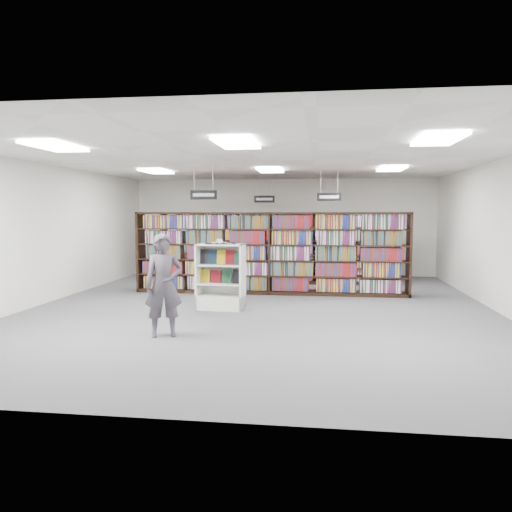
# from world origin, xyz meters

# --- Properties ---
(floor) EXTENTS (12.00, 12.00, 0.00)m
(floor) POSITION_xyz_m (0.00, 0.00, 0.00)
(floor) COLOR #4C4B50
(floor) RESTS_ON ground
(ceiling) EXTENTS (10.00, 12.00, 0.10)m
(ceiling) POSITION_xyz_m (0.00, 0.00, 3.20)
(ceiling) COLOR silver
(ceiling) RESTS_ON wall_back
(wall_back) EXTENTS (10.00, 0.10, 3.20)m
(wall_back) POSITION_xyz_m (0.00, 6.00, 1.60)
(wall_back) COLOR silver
(wall_back) RESTS_ON ground
(wall_front) EXTENTS (10.00, 0.10, 3.20)m
(wall_front) POSITION_xyz_m (0.00, -6.00, 1.60)
(wall_front) COLOR silver
(wall_front) RESTS_ON ground
(wall_left) EXTENTS (0.10, 12.00, 3.20)m
(wall_left) POSITION_xyz_m (-5.00, 0.00, 1.60)
(wall_left) COLOR silver
(wall_left) RESTS_ON ground
(wall_right) EXTENTS (0.10, 12.00, 3.20)m
(wall_right) POSITION_xyz_m (5.00, 0.00, 1.60)
(wall_right) COLOR silver
(wall_right) RESTS_ON ground
(bookshelf_row_near) EXTENTS (7.00, 0.60, 2.10)m
(bookshelf_row_near) POSITION_xyz_m (0.00, 2.00, 1.05)
(bookshelf_row_near) COLOR black
(bookshelf_row_near) RESTS_ON floor
(bookshelf_row_mid) EXTENTS (7.00, 0.60, 2.10)m
(bookshelf_row_mid) POSITION_xyz_m (0.00, 4.00, 1.05)
(bookshelf_row_mid) COLOR black
(bookshelf_row_mid) RESTS_ON floor
(bookshelf_row_far) EXTENTS (7.00, 0.60, 2.10)m
(bookshelf_row_far) POSITION_xyz_m (0.00, 5.70, 1.05)
(bookshelf_row_far) COLOR black
(bookshelf_row_far) RESTS_ON floor
(aisle_sign_left) EXTENTS (0.65, 0.02, 0.80)m
(aisle_sign_left) POSITION_xyz_m (-1.50, 1.00, 2.53)
(aisle_sign_left) COLOR #B2B2B7
(aisle_sign_left) RESTS_ON ceiling
(aisle_sign_right) EXTENTS (0.65, 0.02, 0.80)m
(aisle_sign_right) POSITION_xyz_m (1.50, 3.00, 2.53)
(aisle_sign_right) COLOR #B2B2B7
(aisle_sign_right) RESTS_ON ceiling
(aisle_sign_center) EXTENTS (0.65, 0.02, 0.80)m
(aisle_sign_center) POSITION_xyz_m (-0.50, 5.00, 2.53)
(aisle_sign_center) COLOR #B2B2B7
(aisle_sign_center) RESTS_ON ceiling
(troffer_front_left) EXTENTS (0.60, 1.20, 0.04)m
(troffer_front_left) POSITION_xyz_m (-3.00, -3.00, 3.16)
(troffer_front_left) COLOR white
(troffer_front_left) RESTS_ON ceiling
(troffer_front_center) EXTENTS (0.60, 1.20, 0.04)m
(troffer_front_center) POSITION_xyz_m (0.00, -3.00, 3.16)
(troffer_front_center) COLOR white
(troffer_front_center) RESTS_ON ceiling
(troffer_front_right) EXTENTS (0.60, 1.20, 0.04)m
(troffer_front_right) POSITION_xyz_m (3.00, -3.00, 3.16)
(troffer_front_right) COLOR white
(troffer_front_right) RESTS_ON ceiling
(troffer_back_left) EXTENTS (0.60, 1.20, 0.04)m
(troffer_back_left) POSITION_xyz_m (-3.00, 2.00, 3.16)
(troffer_back_left) COLOR white
(troffer_back_left) RESTS_ON ceiling
(troffer_back_center) EXTENTS (0.60, 1.20, 0.04)m
(troffer_back_center) POSITION_xyz_m (0.00, 2.00, 3.16)
(troffer_back_center) COLOR white
(troffer_back_center) RESTS_ON ceiling
(troffer_back_right) EXTENTS (0.60, 1.20, 0.04)m
(troffer_back_right) POSITION_xyz_m (3.00, 2.00, 3.16)
(troffer_back_right) COLOR white
(troffer_back_right) RESTS_ON ceiling
(endcap_display) EXTENTS (1.04, 0.57, 1.42)m
(endcap_display) POSITION_xyz_m (-0.83, -0.23, 0.48)
(endcap_display) COLOR silver
(endcap_display) RESTS_ON floor
(open_book) EXTENTS (0.73, 0.56, 0.13)m
(open_book) POSITION_xyz_m (-0.86, -0.21, 1.45)
(open_book) COLOR black
(open_book) RESTS_ON endcap_display
(shopper) EXTENTS (0.74, 0.62, 1.74)m
(shopper) POSITION_xyz_m (-1.31, -2.70, 0.87)
(shopper) COLOR #443F49
(shopper) RESTS_ON floor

